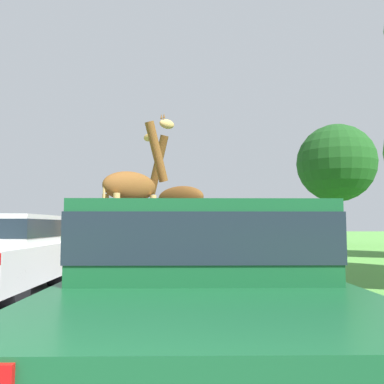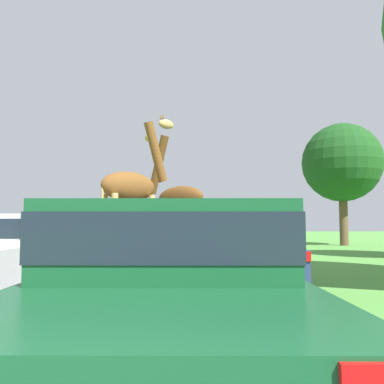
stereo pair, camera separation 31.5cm
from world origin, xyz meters
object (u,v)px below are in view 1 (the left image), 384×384
Objects in this scene: giraffe_near_road at (176,197)px; giraffe_companion at (133,191)px; car_queue_left at (189,235)px; car_verge_right at (114,238)px; tree_right_cluster at (336,164)px; car_lead_maroon at (199,287)px; car_queue_right at (191,233)px; car_far_ahead at (243,252)px.

giraffe_near_road is 1.00× the size of giraffe_companion.
car_queue_left is at bearing 38.09° from giraffe_near_road.
tree_right_cluster is at bearing 30.09° from car_verge_right.
giraffe_near_road is 1.07× the size of car_verge_right.
car_lead_maroon is 1.04× the size of car_verge_right.
giraffe_near_road is 1.17× the size of car_queue_right.
giraffe_near_road is 2.25m from giraffe_companion.
car_lead_maroon is at bearing -136.17° from giraffe_near_road.
car_queue_left is at bearing 51.82° from car_verge_right.
giraffe_companion is 11.30m from car_queue_left.
tree_right_cluster is at bearing 18.44° from car_queue_left.
giraffe_near_road reaches higher than car_queue_right.
tree_right_cluster is at bearing 66.56° from car_lead_maroon.
giraffe_companion is 1.07× the size of car_verge_right.
car_verge_right is 15.77m from tree_right_cluster.
car_queue_right is 0.86× the size of car_queue_left.
car_verge_right is (-3.62, -11.65, -0.00)m from car_queue_right.
car_queue_right reaches higher than car_verge_right.
car_queue_right is 21.68m from car_far_ahead.
giraffe_companion is (-1.20, -1.90, 0.05)m from giraffe_near_road.
car_queue_left is (1.74, 11.06, -1.55)m from giraffe_companion.
car_queue_left is at bearing -91.57° from car_queue_right.
car_queue_right is at bearing 89.31° from car_lead_maroon.
car_queue_right is at bearing 72.72° from car_verge_right.
car_queue_right is 7.30m from car_queue_left.
car_lead_maroon reaches higher than car_queue_right.
car_queue_right is 12.20m from car_verge_right.
giraffe_near_road reaches higher than car_far_ahead.
giraffe_near_road is 1.11× the size of car_far_ahead.
car_lead_maroon is (1.62, -8.24, -1.50)m from giraffe_companion.
tree_right_cluster is (9.64, 3.21, 4.56)m from car_queue_left.
giraffe_companion reaches higher than car_verge_right.
car_queue_left is at bearing 93.83° from car_far_ahead.
car_lead_maroon is at bearing -102.38° from car_far_ahead.
tree_right_cluster is (9.44, -4.08, 4.56)m from car_queue_right.
giraffe_near_road is 0.61× the size of tree_right_cluster.
car_verge_right is (-3.30, 14.94, -0.05)m from car_lead_maroon.
car_verge_right is (-2.88, 4.81, -1.50)m from giraffe_near_road.
tree_right_cluster is (11.38, 14.27, 3.01)m from giraffe_companion.
car_lead_maroon is 0.59× the size of tree_right_cluster.
tree_right_cluster is (9.76, 22.51, 4.52)m from car_lead_maroon.
tree_right_cluster is at bearing 100.04° from giraffe_companion.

